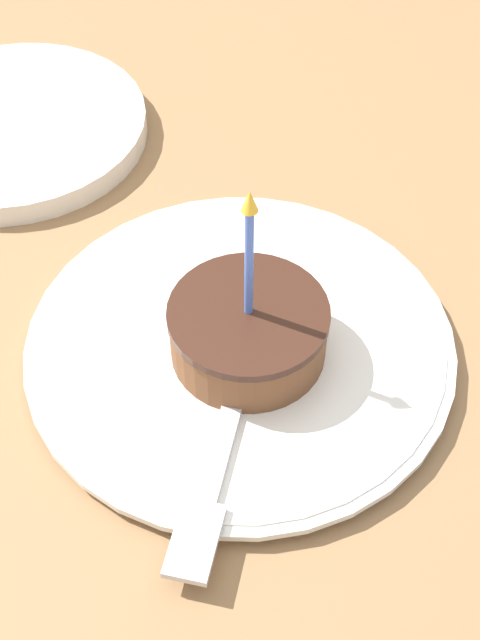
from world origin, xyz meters
name	(u,v)px	position (x,y,z in m)	size (l,w,h in m)	color
ground_plane	(229,338)	(0.00, 0.00, -0.02)	(2.40, 2.40, 0.04)	olive
plate	(240,345)	(-0.02, 0.02, 0.01)	(0.27, 0.27, 0.01)	white
cake_slice	(248,330)	(-0.03, 0.02, 0.03)	(0.10, 0.10, 0.13)	brown
fork	(217,460)	(-0.07, 0.09, 0.02)	(0.10, 0.16, 0.01)	silver
side_plate	(13,127)	(0.25, -0.03, 0.01)	(0.21, 0.21, 0.02)	white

